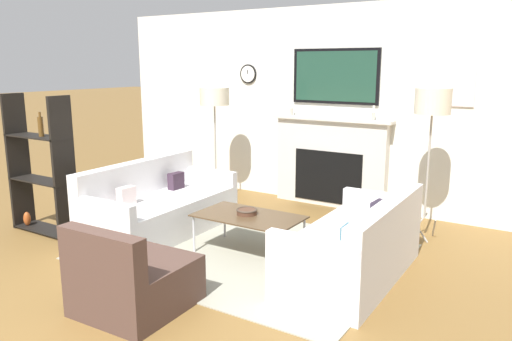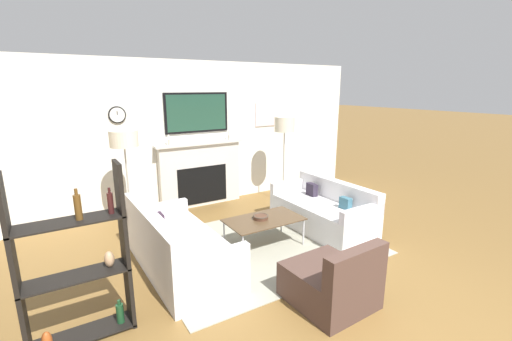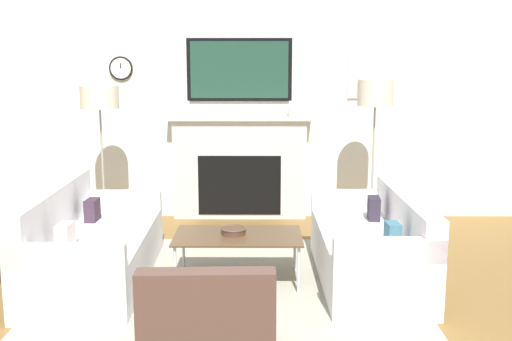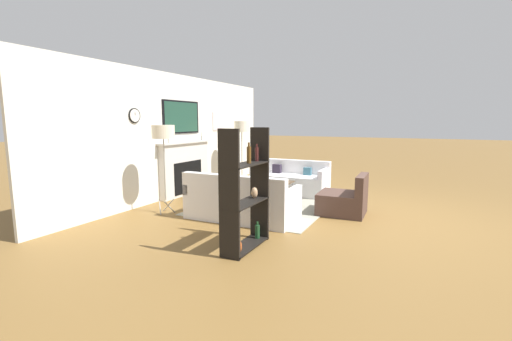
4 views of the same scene
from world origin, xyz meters
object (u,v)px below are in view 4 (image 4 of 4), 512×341
floor_lamp_left (163,133)px  shelf_unit (246,194)px  couch_left (241,203)px  armchair (344,201)px  floor_lamp_right (242,128)px  couch_right (291,181)px  coffee_table (272,185)px  decorative_bowl (270,182)px

floor_lamp_left → shelf_unit: bearing=-112.3°
couch_left → armchair: 1.90m
couch_left → floor_lamp_left: floor_lamp_left is taller
floor_lamp_left → floor_lamp_right: (2.92, -0.00, 0.05)m
couch_right → armchair: 1.98m
armchair → shelf_unit: bearing=160.2°
floor_lamp_left → floor_lamp_right: floor_lamp_right is taller
armchair → couch_left: bearing=127.0°
coffee_table → floor_lamp_left: bearing=136.0°
couch_right → shelf_unit: (-3.54, -0.70, 0.45)m
coffee_table → floor_lamp_left: floor_lamp_left is taller
coffee_table → floor_lamp_right: 2.32m
floor_lamp_left → couch_right: bearing=-28.4°
floor_lamp_left → shelf_unit: (-0.88, -2.14, -0.74)m
coffee_table → floor_lamp_right: bearing=46.2°
couch_left → couch_right: 2.41m
coffee_table → shelf_unit: 2.51m
couch_right → decorative_bowl: size_ratio=7.91×
armchair → floor_lamp_right: bearing=62.7°
couch_right → floor_lamp_right: bearing=79.7°
shelf_unit → floor_lamp_left: bearing=67.7°
couch_left → couch_right: (2.41, 0.00, 0.00)m
decorative_bowl → couch_right: bearing=-0.0°
couch_right → armchair: bearing=-129.7°
coffee_table → floor_lamp_left: 2.37m
floor_lamp_right → couch_left: bearing=-151.7°
couch_right → floor_lamp_right: (0.26, 1.44, 1.23)m
couch_right → coffee_table: size_ratio=1.60×
couch_right → decorative_bowl: (-1.18, 0.00, 0.16)m
floor_lamp_left → shelf_unit: floor_lamp_left is taller
couch_left → floor_lamp_right: 3.28m
decorative_bowl → floor_lamp_left: bearing=135.7°
decorative_bowl → floor_lamp_right: size_ratio=0.13×
coffee_table → shelf_unit: shelf_unit is taller
coffee_table → decorative_bowl: bearing=145.7°
couch_right → couch_left: bearing=-180.0°
couch_left → floor_lamp_left: 1.88m
armchair → decorative_bowl: size_ratio=3.87×
couch_left → floor_lamp_left: bearing=99.8°
floor_lamp_left → couch_left: bearing=-80.2°
couch_right → armchair: couch_right is taller
couch_right → shelf_unit: size_ratio=1.08×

